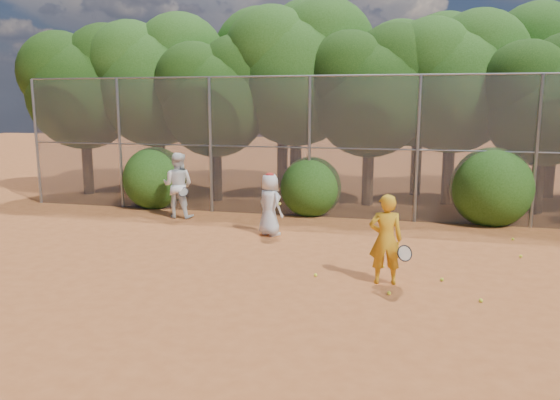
# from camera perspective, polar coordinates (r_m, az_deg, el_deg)

# --- Properties ---
(ground) EXTENTS (80.00, 80.00, 0.00)m
(ground) POSITION_cam_1_polar(r_m,az_deg,el_deg) (10.07, 2.15, -8.91)
(ground) COLOR #A85425
(ground) RESTS_ON ground
(fence_back) EXTENTS (20.05, 0.09, 4.03)m
(fence_back) POSITION_cam_1_polar(r_m,az_deg,el_deg) (15.50, 6.30, 5.58)
(fence_back) COLOR gray
(fence_back) RESTS_ON ground
(tree_0) EXTENTS (4.38, 3.81, 6.00)m
(tree_0) POSITION_cam_1_polar(r_m,az_deg,el_deg) (20.75, -19.76, 11.42)
(tree_0) COLOR black
(tree_0) RESTS_ON ground
(tree_1) EXTENTS (4.64, 4.03, 6.35)m
(tree_1) POSITION_cam_1_polar(r_m,az_deg,el_deg) (19.95, -12.83, 12.50)
(tree_1) COLOR black
(tree_1) RESTS_ON ground
(tree_2) EXTENTS (3.99, 3.47, 5.47)m
(tree_2) POSITION_cam_1_polar(r_m,az_deg,el_deg) (18.30, -6.63, 11.09)
(tree_2) COLOR black
(tree_2) RESTS_ON ground
(tree_3) EXTENTS (4.89, 4.26, 6.70)m
(tree_3) POSITION_cam_1_polar(r_m,az_deg,el_deg) (18.60, 1.92, 13.64)
(tree_3) COLOR black
(tree_3) RESTS_ON ground
(tree_4) EXTENTS (4.19, 3.64, 5.73)m
(tree_4) POSITION_cam_1_polar(r_m,az_deg,el_deg) (17.61, 9.61, 11.61)
(tree_4) COLOR black
(tree_4) RESTS_ON ground
(tree_5) EXTENTS (4.51, 3.92, 6.17)m
(tree_5) POSITION_cam_1_polar(r_m,az_deg,el_deg) (18.41, 17.80, 12.11)
(tree_5) COLOR black
(tree_5) RESTS_ON ground
(tree_6) EXTENTS (3.86, 3.36, 5.29)m
(tree_6) POSITION_cam_1_polar(r_m,az_deg,el_deg) (17.73, 26.08, 9.78)
(tree_6) COLOR black
(tree_6) RESTS_ON ground
(tree_9) EXTENTS (4.83, 4.20, 6.62)m
(tree_9) POSITION_cam_1_polar(r_m,az_deg,el_deg) (22.46, -12.50, 12.69)
(tree_9) COLOR black
(tree_9) RESTS_ON ground
(tree_10) EXTENTS (5.15, 4.48, 7.06)m
(tree_10) POSITION_cam_1_polar(r_m,az_deg,el_deg) (20.97, 0.46, 13.90)
(tree_10) COLOR black
(tree_10) RESTS_ON ground
(tree_11) EXTENTS (4.64, 4.03, 6.35)m
(tree_11) POSITION_cam_1_polar(r_m,az_deg,el_deg) (19.98, 14.60, 12.42)
(tree_11) COLOR black
(tree_11) RESTS_ON ground
(tree_12) EXTENTS (5.02, 4.37, 6.88)m
(tree_12) POSITION_cam_1_polar(r_m,az_deg,el_deg) (21.12, 27.23, 12.45)
(tree_12) COLOR black
(tree_12) RESTS_ON ground
(bush_0) EXTENTS (2.00, 2.00, 2.00)m
(bush_0) POSITION_cam_1_polar(r_m,az_deg,el_deg) (17.66, -12.93, 2.52)
(bush_0) COLOR #204912
(bush_0) RESTS_ON ground
(bush_1) EXTENTS (1.80, 1.80, 1.80)m
(bush_1) POSITION_cam_1_polar(r_m,az_deg,el_deg) (16.07, 3.24, 1.65)
(bush_1) COLOR #204912
(bush_1) RESTS_ON ground
(bush_2) EXTENTS (2.20, 2.20, 2.20)m
(bush_2) POSITION_cam_1_polar(r_m,az_deg,el_deg) (15.91, 21.24, 1.61)
(bush_2) COLOR #204912
(bush_2) RESTS_ON ground
(player_yellow) EXTENTS (0.84, 0.58, 1.67)m
(player_yellow) POSITION_cam_1_polar(r_m,az_deg,el_deg) (10.13, 10.99, -4.05)
(player_yellow) COLOR gold
(player_yellow) RESTS_ON ground
(player_teen) EXTENTS (0.90, 0.84, 1.58)m
(player_teen) POSITION_cam_1_polar(r_m,az_deg,el_deg) (13.54, -1.06, -0.46)
(player_teen) COLOR silver
(player_teen) RESTS_ON ground
(player_white) EXTENTS (0.91, 0.76, 1.87)m
(player_white) POSITION_cam_1_polar(r_m,az_deg,el_deg) (15.89, -10.62, 1.52)
(player_white) COLOR white
(player_white) RESTS_ON ground
(ball_0) EXTENTS (0.07, 0.07, 0.07)m
(ball_0) POSITION_cam_1_polar(r_m,az_deg,el_deg) (11.25, 10.68, -6.82)
(ball_0) COLOR yellow
(ball_0) RESTS_ON ground
(ball_1) EXTENTS (0.07, 0.07, 0.07)m
(ball_1) POSITION_cam_1_polar(r_m,az_deg,el_deg) (12.84, 23.85, -5.39)
(ball_1) COLOR yellow
(ball_1) RESTS_ON ground
(ball_2) EXTENTS (0.07, 0.07, 0.07)m
(ball_2) POSITION_cam_1_polar(r_m,az_deg,el_deg) (9.77, 11.33, -9.51)
(ball_2) COLOR yellow
(ball_2) RESTS_ON ground
(ball_3) EXTENTS (0.07, 0.07, 0.07)m
(ball_3) POSITION_cam_1_polar(r_m,az_deg,el_deg) (10.71, 16.57, -7.97)
(ball_3) COLOR yellow
(ball_3) RESTS_ON ground
(ball_4) EXTENTS (0.07, 0.07, 0.07)m
(ball_4) POSITION_cam_1_polar(r_m,az_deg,el_deg) (10.55, 3.75, -7.82)
(ball_4) COLOR yellow
(ball_4) RESTS_ON ground
(ball_5) EXTENTS (0.07, 0.07, 0.07)m
(ball_5) POSITION_cam_1_polar(r_m,az_deg,el_deg) (14.33, 23.16, -3.77)
(ball_5) COLOR yellow
(ball_5) RESTS_ON ground
(ball_6) EXTENTS (0.07, 0.07, 0.07)m
(ball_6) POSITION_cam_1_polar(r_m,az_deg,el_deg) (9.84, 20.25, -9.82)
(ball_6) COLOR yellow
(ball_6) RESTS_ON ground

